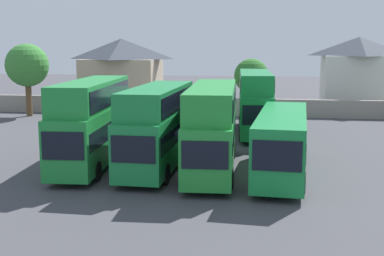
# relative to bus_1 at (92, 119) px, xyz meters

# --- Properties ---
(ground) EXTENTS (140.00, 140.00, 0.00)m
(ground) POSITION_rel_bus_1_xyz_m (5.65, 17.79, -2.90)
(ground) COLOR #424247
(depot_boundary_wall) EXTENTS (56.00, 0.50, 1.80)m
(depot_boundary_wall) POSITION_rel_bus_1_xyz_m (5.65, 22.92, -2.00)
(depot_boundary_wall) COLOR gray
(depot_boundary_wall) RESTS_ON ground
(bus_1) EXTENTS (3.11, 10.66, 5.17)m
(bus_1) POSITION_rel_bus_1_xyz_m (0.00, 0.00, 0.00)
(bus_1) COLOR #1E8837
(bus_1) RESTS_ON ground
(bus_2) EXTENTS (2.81, 10.17, 4.87)m
(bus_2) POSITION_rel_bus_1_xyz_m (4.03, -0.11, -0.16)
(bus_2) COLOR #197F3B
(bus_2) RESTS_ON ground
(bus_3) EXTENTS (3.07, 11.70, 4.94)m
(bus_3) POSITION_rel_bus_1_xyz_m (7.25, 0.02, -0.12)
(bus_3) COLOR #218C33
(bus_3) RESTS_ON ground
(bus_4) EXTENTS (3.33, 11.57, 3.51)m
(bus_4) POSITION_rel_bus_1_xyz_m (11.24, -0.38, -0.90)
(bus_4) COLOR #17853B
(bus_4) RESTS_ON ground
(bus_5) EXTENTS (3.10, 10.19, 3.39)m
(bus_5) POSITION_rel_bus_1_xyz_m (2.81, 13.04, -0.97)
(bus_5) COLOR #228B3F
(bus_5) RESTS_ON ground
(bus_6) EXTENTS (3.07, 11.45, 3.30)m
(bus_6) POSITION_rel_bus_1_xyz_m (4.94, 13.30, -1.01)
(bus_6) COLOR #218940
(bus_6) RESTS_ON ground
(bus_7) EXTENTS (3.09, 11.23, 5.06)m
(bus_7) POSITION_rel_bus_1_xyz_m (9.39, 12.80, -0.06)
(bus_7) COLOR #187B3A
(bus_7) RESTS_ON ground
(house_terrace_left) EXTENTS (9.10, 7.38, 7.90)m
(house_terrace_left) POSITION_rel_bus_1_xyz_m (-6.89, 30.58, 1.13)
(house_terrace_left) COLOR tan
(house_terrace_left) RESTS_ON ground
(house_terrace_centre) EXTENTS (7.89, 6.68, 8.06)m
(house_terrace_centre) POSITION_rel_bus_1_xyz_m (20.29, 30.12, 1.20)
(house_terrace_centre) COLOR silver
(house_terrace_centre) RESTS_ON ground
(tree_left_of_lot) EXTENTS (4.33, 4.33, 7.34)m
(tree_left_of_lot) POSITION_rel_bus_1_xyz_m (-13.66, 19.92, 2.22)
(tree_left_of_lot) COLOR brown
(tree_left_of_lot) RESTS_ON ground
(tree_behind_wall) EXTENTS (3.65, 3.65, 5.78)m
(tree_behind_wall) POSITION_rel_bus_1_xyz_m (8.68, 25.42, 1.02)
(tree_behind_wall) COLOR brown
(tree_behind_wall) RESTS_ON ground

